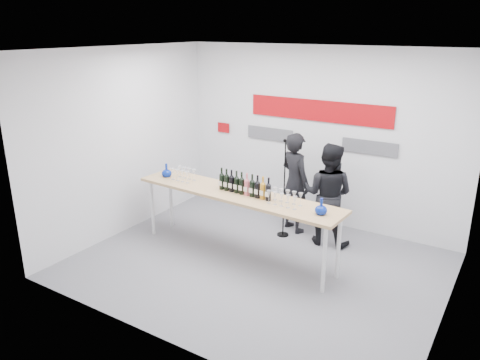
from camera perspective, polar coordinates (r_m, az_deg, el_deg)
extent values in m
plane|color=slate|center=(6.86, 2.05, -10.33)|extent=(5.00, 5.00, 0.00)
cube|color=silver|center=(8.01, 9.45, 5.20)|extent=(5.00, 0.04, 3.00)
cube|color=#A1060C|center=(7.90, 9.53, 8.34)|extent=(2.50, 0.02, 0.35)
cube|color=#59595E|center=(8.38, 3.67, 5.63)|extent=(0.90, 0.02, 0.22)
cube|color=#59595E|center=(7.71, 15.50, 3.86)|extent=(0.90, 0.02, 0.22)
cube|color=#A1060C|center=(8.89, -2.03, 6.39)|extent=(0.25, 0.02, 0.18)
cube|color=tan|center=(6.78, -0.45, -1.74)|extent=(3.31, 0.83, 0.04)
cylinder|color=silver|center=(7.75, -10.64, -3.33)|extent=(0.05, 0.05, 0.94)
cylinder|color=silver|center=(6.10, 10.22, -9.50)|extent=(0.05, 0.05, 0.94)
cylinder|color=silver|center=(8.03, -8.42, -2.41)|extent=(0.05, 0.05, 0.94)
cylinder|color=silver|center=(6.46, 11.92, -7.96)|extent=(0.05, 0.05, 0.94)
imported|color=black|center=(7.72, 6.71, -0.31)|extent=(0.72, 0.62, 1.67)
imported|color=black|center=(7.34, 10.67, -1.73)|extent=(0.83, 0.66, 1.62)
cylinder|color=black|center=(7.79, 5.23, -6.64)|extent=(0.19, 0.19, 0.02)
cylinder|color=black|center=(7.49, 5.40, -1.21)|extent=(0.02, 0.02, 1.58)
sphere|color=black|center=(7.23, 5.48, 4.79)|extent=(0.05, 0.05, 0.05)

